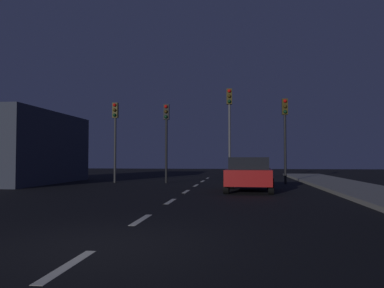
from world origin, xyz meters
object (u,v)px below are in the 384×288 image
(traffic_signal_far_left, at_px, (115,126))
(traffic_signal_center_right, at_px, (229,118))
(traffic_signal_center_left, at_px, (166,127))
(car_stopped_ahead, at_px, (249,174))
(traffic_signal_far_right, at_px, (285,124))

(traffic_signal_far_left, xyz_separation_m, traffic_signal_center_right, (6.76, 0.00, 0.44))
(traffic_signal_far_left, distance_m, traffic_signal_center_right, 6.78)
(traffic_signal_center_right, bearing_deg, traffic_signal_far_left, -179.99)
(traffic_signal_far_left, height_order, traffic_signal_center_right, traffic_signal_center_right)
(traffic_signal_center_left, bearing_deg, car_stopped_ahead, -47.01)
(traffic_signal_center_left, xyz_separation_m, traffic_signal_far_right, (6.78, 0.00, 0.13))
(traffic_signal_far_left, relative_size, traffic_signal_center_left, 1.03)
(traffic_signal_center_right, bearing_deg, traffic_signal_far_right, -0.02)
(car_stopped_ahead, bearing_deg, traffic_signal_center_right, 100.99)
(traffic_signal_far_left, relative_size, traffic_signal_far_right, 0.99)
(traffic_signal_center_left, height_order, traffic_signal_far_right, traffic_signal_far_right)
(traffic_signal_far_left, xyz_separation_m, traffic_signal_far_right, (9.87, 0.00, 0.03))
(traffic_signal_far_right, distance_m, car_stopped_ahead, 6.02)
(traffic_signal_center_left, bearing_deg, traffic_signal_far_right, 0.00)
(traffic_signal_far_left, bearing_deg, car_stopped_ahead, -32.78)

